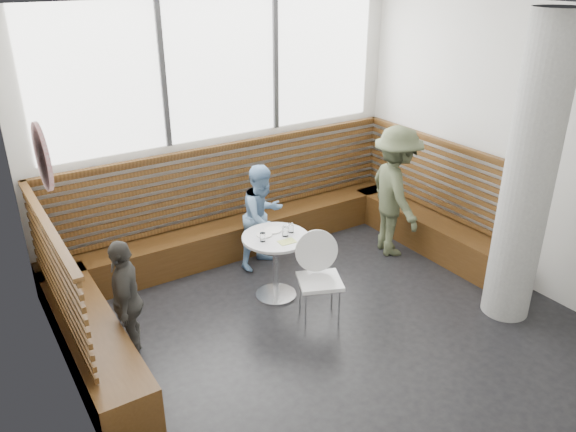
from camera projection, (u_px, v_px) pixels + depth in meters
room at (346, 194)px, 5.18m from camera, size 5.00×5.00×3.20m
booth at (255, 237)px, 7.03m from camera, size 5.00×2.50×1.44m
concrete_column at (529, 176)px, 5.62m from camera, size 0.50×0.50×3.20m
wall_art at (42, 157)px, 3.98m from camera, size 0.03×0.50×0.50m
cafe_table at (276, 254)px, 6.33m from camera, size 0.75×0.75×0.77m
cafe_chair at (316, 270)px, 5.95m from camera, size 0.47×0.46×0.98m
adult_man at (395, 192)px, 7.21m from camera, size 0.96×1.26×1.72m
child_back at (263, 217)px, 6.97m from camera, size 0.77×0.67×1.34m
child_left at (127, 300)px, 5.33m from camera, size 0.56×0.80×1.26m
plate_near at (264, 235)px, 6.26m from camera, size 0.18×0.18×0.01m
plate_far at (273, 230)px, 6.37m from camera, size 0.20×0.20×0.01m
glass_left at (263, 237)px, 6.11m from camera, size 0.06×0.06×0.10m
glass_mid at (285, 231)px, 6.22m from camera, size 0.07×0.07×0.11m
glass_right at (291, 228)px, 6.31m from camera, size 0.06×0.06×0.10m
menu_card at (287, 242)px, 6.12m from camera, size 0.19×0.14×0.00m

